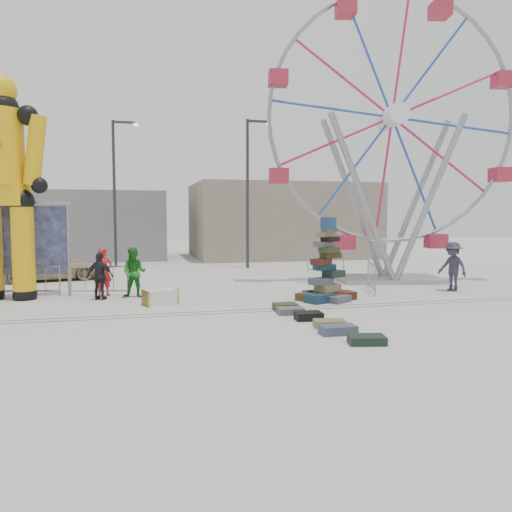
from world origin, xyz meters
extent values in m
plane|color=#9E9E99|center=(0.00, 0.00, 0.00)|extent=(90.00, 90.00, 0.00)
cube|color=#47443F|center=(0.00, 0.60, 0.00)|extent=(40.00, 0.04, 0.01)
cube|color=#47443F|center=(0.00, 1.00, 0.00)|extent=(40.00, 0.04, 0.01)
cube|color=gray|center=(7.00, 20.00, 2.50)|extent=(12.00, 8.00, 5.00)
cube|color=gray|center=(-6.00, 22.00, 2.20)|extent=(10.00, 8.00, 4.40)
cylinder|color=#2D2D30|center=(3.00, 13.00, 4.00)|extent=(0.16, 0.16, 8.00)
cube|color=#2D2D30|center=(3.60, 13.00, 7.90)|extent=(1.20, 0.15, 0.12)
cube|color=silver|center=(4.20, 13.00, 7.80)|extent=(0.25, 0.25, 0.12)
cylinder|color=#2D2D30|center=(-4.00, 15.00, 4.00)|extent=(0.16, 0.16, 8.00)
cube|color=#2D2D30|center=(-3.40, 15.00, 7.90)|extent=(1.20, 0.15, 0.12)
cube|color=silver|center=(-2.80, 15.00, 7.80)|extent=(0.25, 0.25, 0.12)
cube|color=#173746|center=(2.82, 1.71, 0.15)|extent=(1.08, 0.94, 0.29)
cube|color=#461E12|center=(3.77, 2.07, 0.14)|extent=(0.96, 0.76, 0.27)
cube|color=#413215|center=(2.62, 2.23, 0.12)|extent=(0.96, 0.89, 0.25)
cube|color=#2D381C|center=(3.57, 2.60, 0.14)|extent=(0.94, 0.78, 0.27)
cube|color=#525359|center=(3.42, 1.57, 0.11)|extent=(0.93, 0.83, 0.23)
cube|color=black|center=(3.01, 2.63, 0.12)|extent=(0.85, 0.68, 0.25)
cube|color=olive|center=(3.23, 2.05, 0.42)|extent=(0.95, 0.83, 0.25)
cube|color=#414E5E|center=(2.96, 1.98, 0.66)|extent=(0.80, 0.62, 0.23)
cube|color=black|center=(3.47, 2.12, 0.88)|extent=(0.84, 0.75, 0.23)
cube|color=#173746|center=(3.17, 2.21, 1.10)|extent=(0.78, 0.64, 0.20)
cube|color=#461E12|center=(3.00, 2.08, 1.30)|extent=(0.80, 0.75, 0.20)
cube|color=#413215|center=(3.37, 2.16, 1.50)|extent=(0.70, 0.55, 0.20)
cube|color=#2D381C|center=(3.25, 1.99, 1.70)|extent=(0.76, 0.67, 0.18)
cube|color=#525359|center=(3.10, 2.09, 1.88)|extent=(0.64, 0.49, 0.18)
cube|color=black|center=(3.32, 2.08, 2.05)|extent=(0.68, 0.61, 0.16)
cube|color=olive|center=(3.16, 2.08, 2.20)|extent=(0.62, 0.50, 0.16)
cube|color=#414E5E|center=(3.28, 2.03, 2.35)|extent=(0.62, 0.56, 0.14)
cylinder|color=navy|center=(3.23, 2.05, 2.60)|extent=(0.54, 0.54, 0.36)
sphere|color=black|center=(-6.64, 4.63, 0.16)|extent=(0.79, 0.79, 0.79)
cylinder|color=#EAB20C|center=(-6.64, 4.63, 1.66)|extent=(0.72, 0.72, 3.31)
sphere|color=black|center=(-6.64, 4.63, 3.31)|extent=(0.83, 0.83, 0.83)
cube|color=#EAB20C|center=(-7.19, 4.78, 3.52)|extent=(1.62, 1.19, 0.72)
cylinder|color=#EAB20C|center=(-7.19, 4.78, 5.07)|extent=(1.35, 1.35, 2.48)
sphere|color=black|center=(-7.19, 4.78, 6.31)|extent=(1.14, 1.14, 1.14)
sphere|color=#EAB20C|center=(-7.19, 4.78, 6.93)|extent=(1.03, 1.03, 1.03)
sphere|color=black|center=(-6.35, 4.54, 6.11)|extent=(0.66, 0.66, 0.66)
cylinder|color=#EAB20C|center=(-6.15, 4.48, 4.97)|extent=(0.97, 0.75, 2.33)
sphere|color=black|center=(-6.05, 4.46, 3.83)|extent=(0.54, 0.54, 0.54)
cube|color=gray|center=(7.73, 6.11, 0.09)|extent=(4.78, 3.38, 0.18)
cylinder|color=gray|center=(6.21, 5.59, 3.50)|extent=(3.04, 0.81, 7.11)
cylinder|color=gray|center=(8.97, 5.09, 3.50)|extent=(3.04, 0.81, 7.11)
cylinder|color=gray|center=(6.49, 7.14, 3.50)|extent=(3.04, 0.81, 7.11)
cylinder|color=gray|center=(9.25, 6.64, 3.50)|extent=(3.04, 0.81, 7.11)
cylinder|color=white|center=(7.73, 6.11, 7.01)|extent=(1.21, 2.05, 0.88)
torus|color=gray|center=(7.73, 6.11, 7.01)|extent=(10.54, 2.10, 10.69)
cube|color=#A42336|center=(7.73, 6.11, 1.31)|extent=(0.92, 0.92, 0.61)
cylinder|color=gray|center=(-5.32, 5.53, 1.64)|extent=(0.11, 0.11, 3.28)
cube|color=#161E4F|center=(-6.40, 5.42, 1.97)|extent=(2.07, 0.24, 2.40)
cube|color=silver|center=(-2.26, 2.55, 0.24)|extent=(1.16, 0.89, 0.48)
cube|color=#2D381C|center=(1.34, 0.72, 0.10)|extent=(0.72, 0.57, 0.20)
cube|color=#525359|center=(1.29, 0.07, 0.09)|extent=(0.77, 0.56, 0.19)
cube|color=black|center=(1.52, -0.82, 0.11)|extent=(0.76, 0.58, 0.22)
cube|color=olive|center=(1.74, -1.77, 0.09)|extent=(0.86, 0.65, 0.18)
cube|color=#414E5E|center=(1.64, -2.54, 0.11)|extent=(0.86, 0.47, 0.22)
cube|color=black|center=(1.89, -3.55, 0.10)|extent=(0.89, 0.67, 0.19)
imported|color=red|center=(-4.08, 4.74, 0.85)|extent=(0.74, 0.68, 1.70)
imported|color=#1B6F1B|center=(-3.05, 4.21, 0.87)|extent=(1.01, 0.89, 1.74)
imported|color=black|center=(-4.16, 3.99, 0.80)|extent=(1.02, 0.75, 1.60)
imported|color=#292A37|center=(8.58, 2.88, 0.93)|extent=(1.02, 1.35, 1.86)
imported|color=tan|center=(-6.52, 9.96, 0.59)|extent=(4.56, 2.85, 1.18)
camera|label=1|loc=(-3.07, -13.43, 2.80)|focal=35.00mm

